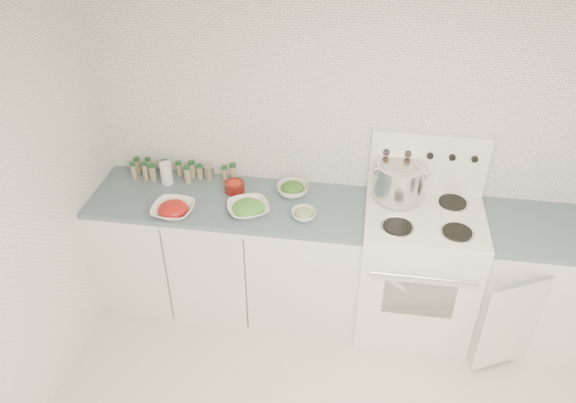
{
  "coord_description": "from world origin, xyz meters",
  "views": [
    {
      "loc": [
        0.05,
        -1.81,
        3.05
      ],
      "look_at": [
        -0.4,
        1.14,
        0.97
      ],
      "focal_mm": 35.0,
      "sensor_mm": 36.0,
      "label": 1
    }
  ],
  "objects_px": {
    "stove": "(417,265)",
    "bowl_snowpea": "(248,208)",
    "stock_pot": "(399,179)",
    "bowl_tomato": "(173,209)"
  },
  "relations": [
    {
      "from": "stove",
      "to": "bowl_snowpea",
      "type": "distance_m",
      "value": 1.22
    },
    {
      "from": "stock_pot",
      "to": "bowl_snowpea",
      "type": "bearing_deg",
      "value": -164.02
    },
    {
      "from": "stove",
      "to": "bowl_tomato",
      "type": "distance_m",
      "value": 1.68
    },
    {
      "from": "bowl_tomato",
      "to": "bowl_snowpea",
      "type": "height_order",
      "value": "bowl_tomato"
    },
    {
      "from": "bowl_tomato",
      "to": "bowl_snowpea",
      "type": "bearing_deg",
      "value": 10.23
    },
    {
      "from": "stove",
      "to": "stock_pot",
      "type": "xyz_separation_m",
      "value": [
        -0.18,
        0.16,
        0.58
      ]
    },
    {
      "from": "stove",
      "to": "bowl_snowpea",
      "type": "xyz_separation_m",
      "value": [
        -1.13,
        -0.12,
        0.44
      ]
    },
    {
      "from": "stove",
      "to": "stock_pot",
      "type": "relative_size",
      "value": 4.02
    },
    {
      "from": "stock_pot",
      "to": "bowl_snowpea",
      "type": "distance_m",
      "value": 1.0
    },
    {
      "from": "bowl_snowpea",
      "to": "stove",
      "type": "bearing_deg",
      "value": 5.91
    }
  ]
}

